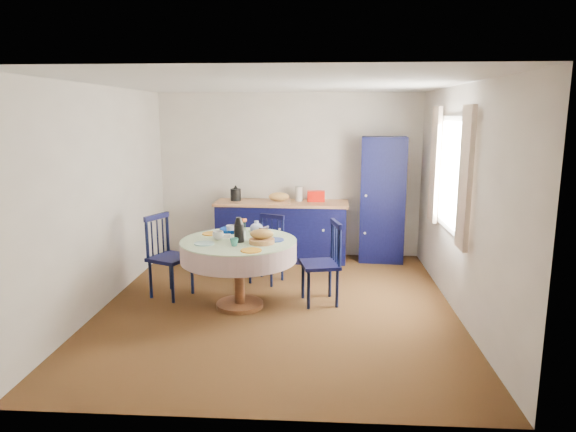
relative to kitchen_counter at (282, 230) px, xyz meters
name	(u,v)px	position (x,y,z in m)	size (l,w,h in m)	color
floor	(278,306)	(0.10, -1.96, -0.46)	(4.50, 4.50, 0.00)	black
ceiling	(277,83)	(0.10, -1.96, 2.04)	(4.50, 4.50, 0.00)	white
wall_back	(289,176)	(0.10, 0.29, 0.79)	(4.00, 0.02, 2.50)	silver
wall_left	(102,198)	(-1.90, -1.96, 0.79)	(0.02, 4.50, 2.50)	silver
wall_right	(461,201)	(2.10, -1.96, 0.79)	(0.02, 4.50, 2.50)	silver
window	(451,173)	(2.05, -1.66, 1.07)	(0.10, 1.74, 1.45)	white
kitchen_counter	(282,230)	(0.00, 0.00, 0.00)	(2.01, 0.69, 1.13)	black
pantry_cabinet	(382,200)	(1.50, 0.04, 0.47)	(0.69, 0.52, 1.86)	black
dining_table	(239,251)	(-0.33, -2.01, 0.21)	(1.31, 1.31, 1.07)	#553118
chair_left	(168,255)	(-1.26, -1.68, 0.05)	(0.57, 0.58, 1.00)	black
chair_far	(268,248)	(-0.11, -1.06, -0.01)	(0.51, 0.50, 0.88)	black
chair_right	(323,262)	(0.62, -1.81, 0.03)	(0.50, 0.51, 0.97)	black
mug_a	(218,236)	(-0.57, -2.01, 0.38)	(0.12, 0.12, 0.10)	silver
mug_b	(234,242)	(-0.34, -2.28, 0.38)	(0.09, 0.09, 0.09)	#307E6D
mug_c	(263,231)	(-0.09, -1.73, 0.38)	(0.11, 0.11, 0.09)	black
mug_d	(230,229)	(-0.48, -1.69, 0.38)	(0.11, 0.11, 0.10)	silver
cobalt_bowl	(229,231)	(-0.50, -1.68, 0.36)	(0.23, 0.23, 0.06)	navy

